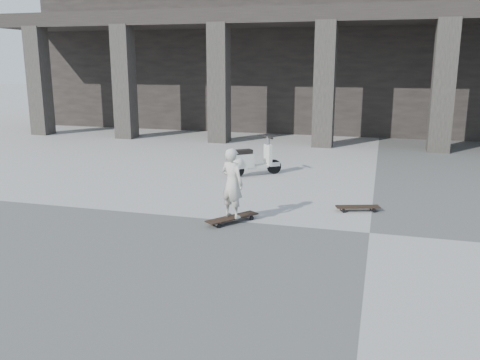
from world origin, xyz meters
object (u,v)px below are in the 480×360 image
(skateboard_spare, at_px, (358,207))
(child, at_px, (232,183))
(scooter, at_px, (247,161))
(longboard, at_px, (232,218))

(skateboard_spare, relative_size, child, 0.69)
(child, bearing_deg, skateboard_spare, -125.08)
(scooter, bearing_deg, child, -118.70)
(child, bearing_deg, longboard, -67.11)
(longboard, relative_size, child, 0.79)
(skateboard_spare, xyz_separation_m, child, (-2.07, -1.30, 0.63))
(longboard, relative_size, scooter, 0.85)
(skateboard_spare, bearing_deg, child, -165.72)
(skateboard_spare, bearing_deg, longboard, -165.72)
(longboard, height_order, skateboard_spare, longboard)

